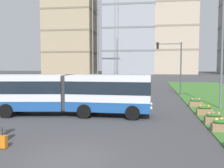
# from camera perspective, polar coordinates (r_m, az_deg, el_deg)

# --- Properties ---
(ground_plane) EXTENTS (260.00, 260.00, 0.00)m
(ground_plane) POSITION_cam_1_polar(r_m,az_deg,el_deg) (10.88, -9.53, -16.04)
(ground_plane) COLOR #424244
(articulated_bus) EXTENTS (12.00, 3.54, 3.00)m
(articulated_bus) POSITION_cam_1_polar(r_m,az_deg,el_deg) (19.14, -9.04, -2.04)
(articulated_bus) COLOR white
(articulated_bus) RESTS_ON ground
(car_navy_sedan) EXTENTS (4.57, 2.40, 1.58)m
(car_navy_sedan) POSITION_cam_1_polar(r_m,az_deg,el_deg) (30.43, -8.94, -1.34)
(car_navy_sedan) COLOR #19234C
(car_navy_sedan) RESTS_ON ground
(rolling_suitcase) EXTENTS (0.36, 0.24, 0.97)m
(rolling_suitcase) POSITION_cam_1_polar(r_m,az_deg,el_deg) (12.71, -23.42, -11.83)
(rolling_suitcase) COLOR orange
(rolling_suitcase) RESTS_ON ground
(flower_planter_1) EXTENTS (1.10, 0.56, 0.74)m
(flower_planter_1) POSITION_cam_1_polar(r_m,az_deg,el_deg) (15.52, 23.49, -8.47)
(flower_planter_1) COLOR #937051
(flower_planter_1) RESTS_ON grass_median
(flower_planter_2) EXTENTS (1.10, 0.56, 0.74)m
(flower_planter_2) POSITION_cam_1_polar(r_m,az_deg,el_deg) (17.30, 21.92, -7.12)
(flower_planter_2) COLOR #937051
(flower_planter_2) RESTS_ON grass_median
(flower_planter_3) EXTENTS (1.10, 0.56, 0.74)m
(flower_planter_3) POSITION_cam_1_polar(r_m,az_deg,el_deg) (20.05, 20.08, -5.51)
(flower_planter_3) COLOR #937051
(flower_planter_3) RESTS_ON grass_median
(flower_planter_4) EXTENTS (1.10, 0.56, 0.74)m
(flower_planter_4) POSITION_cam_1_polar(r_m,az_deg,el_deg) (23.75, 18.31, -3.94)
(flower_planter_4) COLOR #937051
(flower_planter_4) RESTS_ON grass_median
(traffic_light_far_right) EXTENTS (3.19, 0.28, 6.48)m
(traffic_light_far_right) POSITION_cam_1_polar(r_m,az_deg,el_deg) (31.77, 13.57, 5.36)
(traffic_light_far_right) COLOR #474C51
(traffic_light_far_right) RESTS_ON ground
(streetlight_median) EXTENTS (0.70, 0.28, 9.66)m
(streetlight_median) POSITION_cam_1_polar(r_m,az_deg,el_deg) (23.23, 23.57, 7.74)
(streetlight_median) COLOR slate
(streetlight_median) RESTS_ON ground
(apartment_tower_west) EXTENTS (19.82, 16.22, 41.66)m
(apartment_tower_west) POSITION_cam_1_polar(r_m,az_deg,el_deg) (108.83, -9.25, 13.41)
(apartment_tower_west) COLOR tan
(apartment_tower_west) RESTS_ON ground
(apartment_tower_westcentre) EXTENTS (20.05, 19.07, 43.35)m
(apartment_tower_westcentre) POSITION_cam_1_polar(r_m,az_deg,el_deg) (106.75, 4.10, 14.10)
(apartment_tower_westcentre) COLOR #9EA3AD
(apartment_tower_westcentre) RESTS_ON ground
(apartment_tower_centre) EXTENTS (19.97, 18.76, 54.16)m
(apartment_tower_centre) POSITION_cam_1_polar(r_m,az_deg,el_deg) (110.18, 13.06, 16.55)
(apartment_tower_centre) COLOR #C6B299
(apartment_tower_centre) RESTS_ON ground
(transmission_pylon) EXTENTS (9.00, 6.24, 33.29)m
(transmission_pylon) POSITION_cam_1_polar(r_m,az_deg,el_deg) (71.93, -1.42, 15.91)
(transmission_pylon) COLOR gray
(transmission_pylon) RESTS_ON ground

